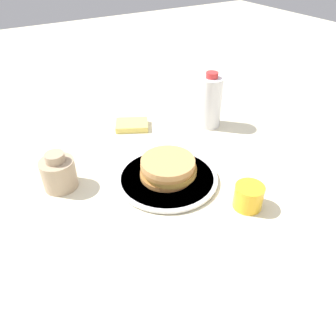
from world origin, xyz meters
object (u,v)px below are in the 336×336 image
at_px(juice_glass, 249,197).
at_px(water_bottle_near, 210,102).
at_px(plate, 168,178).
at_px(pancake_stack, 168,168).
at_px(cream_jug, 59,173).

height_order(juice_glass, water_bottle_near, water_bottle_near).
distance_m(plate, pancake_stack, 0.03).
relative_size(cream_jug, water_bottle_near, 0.55).
distance_m(pancake_stack, water_bottle_near, 0.34).
bearing_deg(water_bottle_near, cream_jug, -172.87).
distance_m(plate, water_bottle_near, 0.35).
xyz_separation_m(pancake_stack, juice_glass, (0.11, -0.19, -0.01)).
distance_m(juice_glass, cream_jug, 0.49).
bearing_deg(plate, cream_jug, 154.14).
bearing_deg(water_bottle_near, plate, -145.62).
relative_size(juice_glass, water_bottle_near, 0.38).
bearing_deg(juice_glass, plate, 120.63).
height_order(pancake_stack, cream_jug, cream_jug).
height_order(juice_glass, cream_jug, cream_jug).
height_order(plate, cream_jug, cream_jug).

